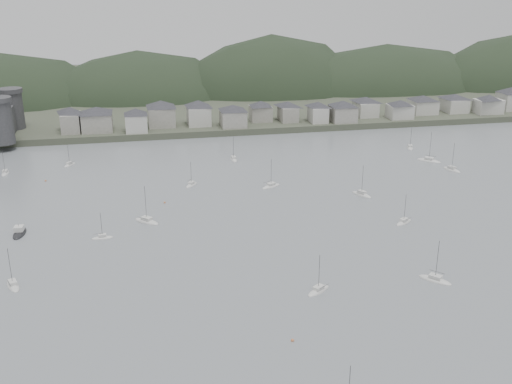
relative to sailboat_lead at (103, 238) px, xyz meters
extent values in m
plane|color=slate|center=(47.27, -61.83, -0.19)|extent=(900.00, 900.00, 0.00)
cube|color=#383D2D|center=(47.27, 233.17, 1.31)|extent=(900.00, 250.00, 3.00)
ellipsoid|color=black|center=(-63.60, 210.11, -10.33)|extent=(138.98, 92.48, 81.13)
ellipsoid|color=black|center=(14.98, 211.04, -10.16)|extent=(132.08, 90.41, 79.74)
ellipsoid|color=black|center=(97.92, 211.11, -12.86)|extent=(133.88, 88.37, 101.41)
ellipsoid|color=black|center=(173.22, 206.08, -10.51)|extent=(165.81, 81.78, 82.55)
cylinder|color=#323235|center=(-44.73, 104.17, 11.81)|extent=(10.00, 10.00, 18.00)
cylinder|color=#323235|center=(-44.73, 132.17, 11.31)|extent=(10.00, 10.00, 17.00)
cube|color=#323235|center=(-44.73, 118.17, 8.81)|extent=(3.50, 30.00, 12.00)
cube|color=gray|center=(-17.73, 120.14, 7.11)|extent=(8.34, 12.91, 8.59)
pyramid|color=#25252A|center=(-17.73, 120.14, 12.90)|extent=(15.78, 15.78, 3.01)
cube|color=gray|center=(-6.05, 119.50, 6.99)|extent=(13.68, 13.35, 8.36)
pyramid|color=#25252A|center=(-6.05, 119.50, 12.63)|extent=(20.07, 20.07, 2.93)
cube|color=#B5B4AA|center=(11.70, 114.19, 6.85)|extent=(9.78, 10.20, 8.08)
pyramid|color=#25252A|center=(11.70, 114.19, 12.30)|extent=(14.83, 14.83, 2.83)
cube|color=gray|center=(23.76, 123.82, 7.36)|extent=(12.59, 13.33, 9.09)
pyramid|color=#25252A|center=(23.76, 123.82, 13.50)|extent=(19.24, 19.24, 3.18)
cube|color=#B5B4AA|center=(41.53, 122.28, 7.25)|extent=(10.74, 12.17, 8.87)
pyramid|color=#25252A|center=(41.53, 122.28, 13.23)|extent=(17.01, 17.01, 3.10)
cube|color=gray|center=(57.20, 115.71, 6.66)|extent=(11.63, 12.09, 7.69)
pyramid|color=#25252A|center=(57.20, 115.71, 11.85)|extent=(17.61, 17.61, 2.69)
cube|color=gray|center=(72.53, 124.37, 6.53)|extent=(10.37, 9.35, 7.44)
pyramid|color=#25252A|center=(72.53, 124.37, 11.55)|extent=(14.65, 14.65, 2.60)
cube|color=gray|center=(85.90, 121.97, 6.42)|extent=(8.24, 12.20, 7.22)
pyramid|color=#25252A|center=(85.90, 121.97, 11.30)|extent=(15.17, 15.17, 2.53)
cube|color=#B5B4AA|center=(99.77, 116.73, 6.54)|extent=(8.06, 10.91, 7.46)
pyramid|color=#25252A|center=(99.77, 116.73, 11.58)|extent=(14.08, 14.08, 2.61)
cube|color=gray|center=(112.09, 115.24, 6.64)|extent=(11.73, 11.78, 7.66)
pyramid|color=#25252A|center=(112.09, 115.24, 11.81)|extent=(17.46, 17.46, 2.68)
cube|color=#B5B4AA|center=(127.91, 125.08, 6.48)|extent=(10.19, 13.02, 7.33)
pyramid|color=#25252A|center=(127.91, 125.08, 11.43)|extent=(17.23, 17.23, 2.57)
cube|color=#B5B4AA|center=(142.82, 116.24, 6.25)|extent=(11.70, 9.81, 6.88)
pyramid|color=#25252A|center=(142.82, 116.24, 10.89)|extent=(15.97, 15.97, 2.41)
cube|color=#B5B4AA|center=(159.67, 125.08, 6.31)|extent=(12.83, 12.48, 7.00)
pyramid|color=#25252A|center=(159.67, 125.08, 11.04)|extent=(18.79, 18.79, 2.45)
cube|color=#B5B4AA|center=(178.00, 125.60, 6.30)|extent=(11.07, 13.50, 6.97)
pyramid|color=#25252A|center=(178.00, 125.60, 11.00)|extent=(18.25, 18.25, 2.44)
cube|color=#B5B4AA|center=(193.29, 117.90, 6.48)|extent=(13.75, 9.12, 7.34)
pyramid|color=#25252A|center=(193.29, 117.90, 11.43)|extent=(16.97, 16.97, 2.57)
cube|color=#B5B4AA|center=(210.20, 124.12, 7.34)|extent=(11.37, 11.57, 9.05)
pyramid|color=#25252A|center=(210.20, 124.12, 13.45)|extent=(17.03, 17.03, 3.17)
ellipsoid|color=silver|center=(0.00, 0.00, -0.14)|extent=(6.19, 2.21, 1.22)
cube|color=silver|center=(0.00, 0.00, 0.77)|extent=(2.19, 1.43, 0.70)
cylinder|color=#3F3F42|center=(0.00, 0.00, 3.83)|extent=(0.12, 0.12, 7.64)
cylinder|color=#3F3F42|center=(-1.10, 0.05, 1.32)|extent=(2.75, 0.21, 0.10)
ellipsoid|color=silver|center=(-38.33, 69.30, -0.14)|extent=(2.51, 7.46, 1.48)
cube|color=silver|center=(-38.33, 69.30, 0.90)|extent=(1.68, 2.62, 0.70)
cylinder|color=#3F3F42|center=(-38.33, 69.30, 4.65)|extent=(0.12, 0.12, 9.27)
cylinder|color=#3F3F42|center=(-38.31, 67.96, 1.45)|extent=(0.16, 3.34, 0.10)
ellipsoid|color=silver|center=(126.82, 51.93, -0.14)|extent=(9.02, 9.05, 1.94)
cube|color=silver|center=(126.82, 51.93, 1.13)|extent=(3.90, 3.91, 0.70)
cylinder|color=#3F3F42|center=(126.82, 51.93, 6.06)|extent=(0.12, 0.12, 12.10)
cylinder|color=#3F3F42|center=(128.05, 53.16, 1.68)|extent=(3.14, 3.16, 0.10)
ellipsoid|color=silver|center=(29.50, 41.31, -0.14)|extent=(5.74, 6.82, 1.36)
cube|color=silver|center=(29.50, 41.31, 0.84)|extent=(2.61, 2.81, 0.70)
cylinder|color=#3F3F42|center=(29.50, 41.31, 4.27)|extent=(0.12, 0.12, 8.52)
cylinder|color=#3F3F42|center=(28.79, 42.31, 1.39)|extent=(1.86, 2.56, 0.10)
ellipsoid|color=silver|center=(-15.33, 75.52, -0.14)|extent=(5.17, 6.70, 1.31)
cube|color=silver|center=(-15.33, 75.52, 0.82)|extent=(2.42, 2.71, 0.70)
cylinder|color=#3F3F42|center=(-15.33, 75.52, 4.11)|extent=(0.12, 0.12, 8.19)
cylinder|color=#3F3F42|center=(-14.72, 74.51, 1.37)|extent=(1.60, 2.58, 0.10)
ellipsoid|color=silver|center=(129.75, 39.01, -0.14)|extent=(5.15, 8.85, 1.69)
cube|color=silver|center=(129.75, 39.01, 1.00)|extent=(2.67, 3.38, 0.70)
cylinder|color=#3F3F42|center=(129.75, 39.01, 5.28)|extent=(0.12, 0.12, 10.54)
cylinder|color=#3F3F42|center=(129.29, 37.56, 1.55)|extent=(1.26, 3.64, 0.10)
ellipsoid|color=silver|center=(128.13, 72.06, -0.14)|extent=(5.00, 8.01, 1.53)
cube|color=silver|center=(128.13, 72.06, 0.93)|extent=(2.52, 3.10, 0.70)
cylinder|color=#3F3F42|center=(128.13, 72.06, 4.79)|extent=(0.12, 0.12, 9.55)
cylinder|color=#3F3F42|center=(127.64, 73.35, 1.48)|extent=(1.32, 3.25, 0.10)
ellipsoid|color=silver|center=(88.86, -6.57, -0.14)|extent=(7.27, 5.82, 1.43)
cube|color=silver|center=(88.86, -6.57, 0.88)|extent=(2.97, 2.69, 0.70)
cylinder|color=#3F3F42|center=(88.86, -6.57, 4.50)|extent=(0.12, 0.12, 8.97)
cylinder|color=#3F3F42|center=(89.95, -7.27, 1.43)|extent=(2.77, 1.84, 0.10)
ellipsoid|color=silver|center=(-20.04, -24.52, -0.14)|extent=(5.13, 8.17, 1.56)
cube|color=silver|center=(-20.04, -24.52, 0.94)|extent=(2.58, 3.16, 0.70)
cylinder|color=#3F3F42|center=(-20.04, -24.52, 4.88)|extent=(0.12, 0.12, 9.74)
cylinder|color=#3F3F42|center=(-20.54, -25.83, 1.49)|extent=(1.35, 3.31, 0.10)
ellipsoid|color=silver|center=(51.01, -41.74, -0.14)|extent=(7.42, 6.18, 1.48)
cube|color=silver|center=(51.01, -41.74, 0.90)|extent=(3.05, 2.82, 0.70)
cylinder|color=#3F3F42|center=(51.01, -41.74, 4.64)|extent=(0.12, 0.12, 9.25)
cylinder|color=#3F3F42|center=(52.10, -42.50, 1.45)|extent=(2.79, 1.99, 0.10)
ellipsoid|color=silver|center=(12.72, 9.79, -0.14)|extent=(8.56, 8.32, 1.81)
cube|color=silver|center=(12.72, 9.79, 1.07)|extent=(3.67, 3.62, 0.70)
cylinder|color=#3F3F42|center=(12.72, 9.79, 5.67)|extent=(0.12, 0.12, 11.31)
cylinder|color=#3F3F42|center=(11.54, 8.67, 1.62)|extent=(3.03, 2.87, 0.10)
ellipsoid|color=silver|center=(57.03, 33.99, -0.14)|extent=(8.31, 6.21, 1.62)
cube|color=silver|center=(57.03, 33.99, 0.97)|extent=(3.34, 2.93, 0.70)
cylinder|color=#3F3F42|center=(57.03, 33.99, 5.06)|extent=(0.12, 0.12, 10.10)
cylinder|color=#3F3F42|center=(55.76, 34.71, 1.52)|extent=(3.22, 1.87, 0.10)
ellipsoid|color=silver|center=(49.61, 70.02, -0.14)|extent=(2.69, 7.67, 1.52)
cube|color=silver|center=(49.61, 70.02, 0.92)|extent=(1.76, 2.71, 0.70)
cylinder|color=#3F3F42|center=(49.61, 70.02, 4.76)|extent=(0.12, 0.12, 9.49)
cylinder|color=#3F3F42|center=(49.65, 71.38, 1.47)|extent=(0.22, 3.42, 0.10)
ellipsoid|color=silver|center=(80.50, -42.41, -0.14)|extent=(7.50, 8.09, 1.67)
cube|color=silver|center=(80.50, -42.41, 1.00)|extent=(3.31, 3.42, 0.70)
cylinder|color=#3F3F42|center=(80.50, -42.41, 5.25)|extent=(0.12, 0.12, 10.47)
cylinder|color=#3F3F42|center=(81.49, -41.27, 1.55)|extent=(2.54, 2.92, 0.10)
ellipsoid|color=silver|center=(85.36, 19.34, -0.14)|extent=(6.16, 8.60, 1.66)
cube|color=silver|center=(85.36, 19.34, 0.99)|extent=(2.95, 3.42, 0.70)
cylinder|color=#3F3F42|center=(85.36, 19.34, 5.20)|extent=(0.12, 0.12, 10.38)
cylinder|color=#3F3F42|center=(84.68, 18.01, 1.54)|extent=(1.80, 3.37, 0.10)
ellipsoid|color=black|center=(-23.62, 8.10, -0.14)|extent=(3.92, 9.29, 2.00)
cube|color=silver|center=(-23.62, 8.10, 1.51)|extent=(2.73, 2.90, 1.40)
cylinder|color=#3F3F42|center=(-23.62, 8.10, 2.41)|extent=(0.10, 0.10, 1.20)
sphere|color=#BF6D3F|center=(19.02, 25.17, -0.04)|extent=(0.70, 0.70, 0.70)
sphere|color=#BF6D3F|center=(-22.22, 56.73, -0.04)|extent=(0.70, 0.70, 0.70)
sphere|color=#BF6D3F|center=(39.72, -60.33, -0.04)|extent=(0.70, 0.70, 0.70)
camera|label=1|loc=(11.47, -160.64, 69.08)|focal=41.83mm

